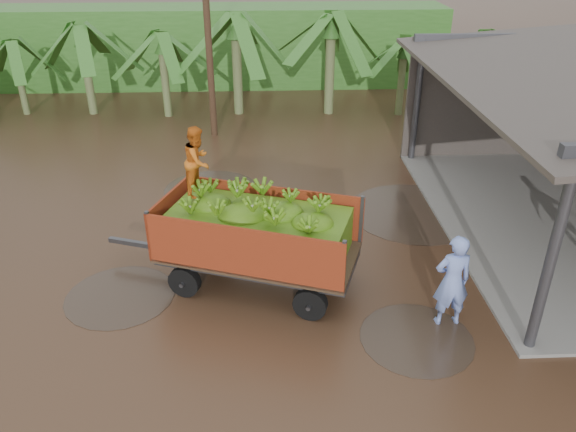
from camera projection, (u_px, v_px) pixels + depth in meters
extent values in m
plane|color=black|center=(252.00, 252.00, 13.73)|extent=(100.00, 100.00, 0.00)
cube|color=#2D661E|center=(213.00, 46.00, 26.91)|extent=(22.00, 3.00, 3.60)
cube|color=#47474C|center=(141.00, 244.00, 13.05)|extent=(1.61, 0.65, 0.11)
imported|color=#D06418|center=(198.00, 161.00, 11.81)|extent=(0.77, 0.88, 1.51)
imported|color=#7C93E2|center=(452.00, 281.00, 10.87)|extent=(0.76, 0.53, 2.00)
cylinder|color=#47301E|center=(207.00, 23.00, 19.27)|extent=(0.24, 0.24, 8.06)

